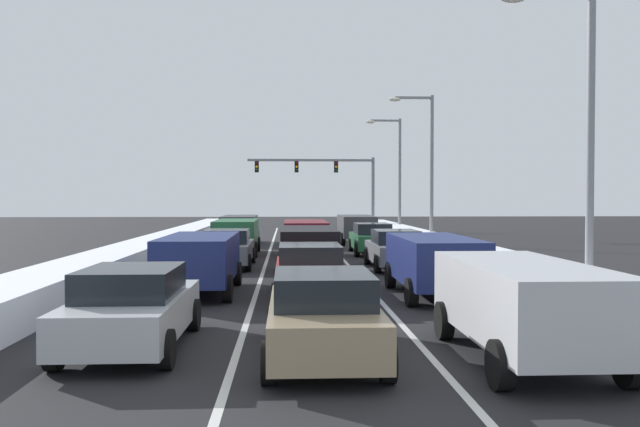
# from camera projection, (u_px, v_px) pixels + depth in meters

# --- Properties ---
(ground_plane) EXTENTS (133.42, 133.42, 0.00)m
(ground_plane) POSITION_uv_depth(u_px,v_px,m) (308.00, 269.00, 25.34)
(ground_plane) COLOR black
(lane_stripe_between_right_lane_and_center_lane) EXTENTS (0.14, 56.45, 0.01)m
(lane_stripe_between_right_lane_and_center_lane) POSITION_uv_depth(u_px,v_px,m) (341.00, 256.00, 30.55)
(lane_stripe_between_right_lane_and_center_lane) COLOR silver
(lane_stripe_between_right_lane_and_center_lane) RESTS_ON ground
(lane_stripe_between_center_lane_and_left_lane) EXTENTS (0.14, 56.45, 0.01)m
(lane_stripe_between_center_lane_and_left_lane) POSITION_uv_depth(u_px,v_px,m) (268.00, 257.00, 30.37)
(lane_stripe_between_center_lane_and_left_lane) COLOR silver
(lane_stripe_between_center_lane_and_left_lane) RESTS_ON ground
(snow_bank_right_shoulder) EXTENTS (1.79, 56.45, 0.75)m
(snow_bank_right_shoulder) POSITION_uv_depth(u_px,v_px,m) (452.00, 248.00, 30.80)
(snow_bank_right_shoulder) COLOR white
(snow_bank_right_shoulder) RESTS_ON ground
(snow_bank_left_shoulder) EXTENTS (1.97, 56.45, 0.86)m
(snow_bank_left_shoulder) POSITION_uv_depth(u_px,v_px,m) (153.00, 248.00, 30.10)
(snow_bank_left_shoulder) COLOR white
(snow_bank_left_shoulder) RESTS_ON ground
(suv_silver_right_lane_nearest) EXTENTS (2.16, 4.90, 1.67)m
(suv_silver_right_lane_nearest) POSITION_uv_depth(u_px,v_px,m) (524.00, 301.00, 11.13)
(suv_silver_right_lane_nearest) COLOR #B7BABF
(suv_silver_right_lane_nearest) RESTS_ON ground
(suv_navy_right_lane_second) EXTENTS (2.16, 4.90, 1.67)m
(suv_navy_right_lane_second) POSITION_uv_depth(u_px,v_px,m) (434.00, 260.00, 18.29)
(suv_navy_right_lane_second) COLOR navy
(suv_navy_right_lane_second) RESTS_ON ground
(sedan_gray_right_lane_third) EXTENTS (2.00, 4.50, 1.51)m
(sedan_gray_right_lane_third) POSITION_uv_depth(u_px,v_px,m) (395.00, 249.00, 25.41)
(sedan_gray_right_lane_third) COLOR slate
(sedan_gray_right_lane_third) RESTS_ON ground
(sedan_green_right_lane_fourth) EXTENTS (2.00, 4.50, 1.51)m
(sedan_green_right_lane_fourth) POSITION_uv_depth(u_px,v_px,m) (372.00, 238.00, 31.96)
(sedan_green_right_lane_fourth) COLOR #1E5633
(sedan_green_right_lane_fourth) RESTS_ON ground
(suv_charcoal_right_lane_fifth) EXTENTS (2.16, 4.90, 1.67)m
(suv_charcoal_right_lane_fifth) POSITION_uv_depth(u_px,v_px,m) (356.00, 227.00, 39.16)
(suv_charcoal_right_lane_fifth) COLOR #38383D
(suv_charcoal_right_lane_fifth) RESTS_ON ground
(sedan_tan_center_lane_nearest) EXTENTS (2.00, 4.50, 1.51)m
(sedan_tan_center_lane_nearest) POSITION_uv_depth(u_px,v_px,m) (323.00, 315.00, 11.23)
(sedan_tan_center_lane_nearest) COLOR #937F60
(sedan_tan_center_lane_nearest) RESTS_ON ground
(sedan_red_center_lane_second) EXTENTS (2.00, 4.50, 1.51)m
(sedan_red_center_lane_second) POSITION_uv_depth(u_px,v_px,m) (310.00, 272.00, 17.72)
(sedan_red_center_lane_second) COLOR maroon
(sedan_red_center_lane_second) RESTS_ON ground
(suv_black_center_lane_third) EXTENTS (2.16, 4.90, 1.67)m
(suv_black_center_lane_third) POSITION_uv_depth(u_px,v_px,m) (308.00, 246.00, 23.46)
(suv_black_center_lane_third) COLOR black
(suv_black_center_lane_third) RESTS_ON ground
(suv_maroon_center_lane_fourth) EXTENTS (2.16, 4.90, 1.67)m
(suv_maroon_center_lane_fourth) POSITION_uv_depth(u_px,v_px,m) (305.00, 235.00, 30.23)
(suv_maroon_center_lane_fourth) COLOR maroon
(suv_maroon_center_lane_fourth) RESTS_ON ground
(sedan_white_center_lane_fifth) EXTENTS (2.00, 4.50, 1.51)m
(sedan_white_center_lane_fifth) POSITION_uv_depth(u_px,v_px,m) (302.00, 233.00, 36.58)
(sedan_white_center_lane_fifth) COLOR silver
(sedan_white_center_lane_fifth) RESTS_ON ground
(sedan_silver_left_lane_nearest) EXTENTS (2.00, 4.50, 1.51)m
(sedan_silver_left_lane_nearest) POSITION_uv_depth(u_px,v_px,m) (133.00, 307.00, 11.99)
(sedan_silver_left_lane_nearest) COLOR #B7BABF
(sedan_silver_left_lane_nearest) RESTS_ON ground
(suv_navy_left_lane_second) EXTENTS (2.16, 4.90, 1.67)m
(suv_navy_left_lane_second) POSITION_uv_depth(u_px,v_px,m) (199.00, 258.00, 18.87)
(suv_navy_left_lane_second) COLOR navy
(suv_navy_left_lane_second) RESTS_ON ground
(sedan_gray_left_lane_third) EXTENTS (2.00, 4.50, 1.51)m
(sedan_gray_left_lane_third) POSITION_uv_depth(u_px,v_px,m) (228.00, 248.00, 25.91)
(sedan_gray_left_lane_third) COLOR slate
(sedan_gray_left_lane_third) RESTS_ON ground
(suv_green_left_lane_fourth) EXTENTS (2.16, 4.90, 1.67)m
(suv_green_left_lane_fourth) POSITION_uv_depth(u_px,v_px,m) (236.00, 233.00, 31.69)
(suv_green_left_lane_fourth) COLOR #1E5633
(suv_green_left_lane_fourth) RESTS_ON ground
(suv_charcoal_left_lane_fifth) EXTENTS (2.16, 4.90, 1.67)m
(suv_charcoal_left_lane_fifth) POSITION_uv_depth(u_px,v_px,m) (240.00, 227.00, 38.90)
(suv_charcoal_left_lane_fifth) COLOR #38383D
(suv_charcoal_left_lane_fifth) RESTS_ON ground
(traffic_light_gantry) EXTENTS (10.94, 0.47, 6.20)m
(traffic_light_gantry) POSITION_uv_depth(u_px,v_px,m) (329.00, 174.00, 56.08)
(traffic_light_gantry) COLOR slate
(traffic_light_gantry) RESTS_ON ground
(street_lamp_right_near) EXTENTS (2.66, 0.36, 8.45)m
(street_lamp_right_near) POSITION_uv_depth(u_px,v_px,m) (578.00, 115.00, 17.88)
(street_lamp_right_near) COLOR gray
(street_lamp_right_near) RESTS_ON ground
(street_lamp_right_mid) EXTENTS (2.66, 0.36, 8.77)m
(street_lamp_right_mid) POSITION_uv_depth(u_px,v_px,m) (426.00, 156.00, 38.38)
(street_lamp_right_mid) COLOR gray
(street_lamp_right_mid) RESTS_ON ground
(street_lamp_right_far) EXTENTS (2.66, 0.36, 8.63)m
(street_lamp_right_far) POSITION_uv_depth(u_px,v_px,m) (395.00, 166.00, 48.62)
(street_lamp_right_far) COLOR gray
(street_lamp_right_far) RESTS_ON ground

